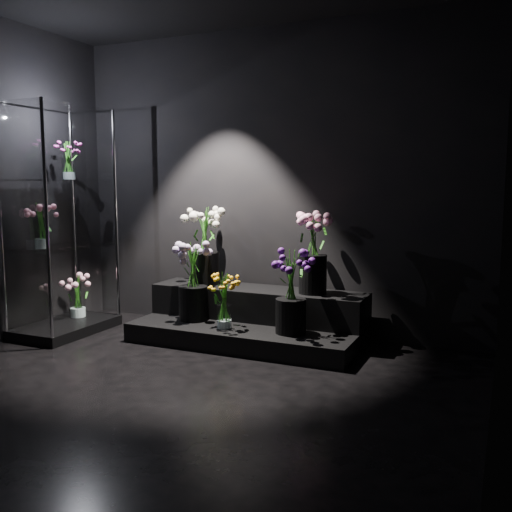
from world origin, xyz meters
The scene contains 13 objects.
floor centered at (0.00, 0.00, 0.00)m, with size 4.00×4.00×0.00m, color black.
wall_back centered at (0.00, 2.00, 1.40)m, with size 4.00×4.00×0.00m, color black.
wall_right centered at (2.00, 0.00, 1.40)m, with size 4.00×4.00×0.00m, color black.
display_riser centered at (-0.01, 1.60, 0.18)m, with size 1.99×0.89×0.44m.
display_case centered at (-1.70, 1.10, 1.04)m, with size 0.57×0.94×2.08m.
bouquet_orange_bells centered at (-0.12, 1.27, 0.41)m, with size 0.30×0.30×0.47m.
bouquet_lilac centered at (-0.51, 1.43, 0.55)m, with size 0.38×0.38×0.69m.
bouquet_purple centered at (0.45, 1.36, 0.53)m, with size 0.35×0.35×0.68m.
bouquet_cream_roses centered at (-0.55, 1.72, 0.84)m, with size 0.37×0.37×0.71m.
bouquet_pink_roses centered at (0.52, 1.71, 0.85)m, with size 0.50×0.50×0.69m.
bouquet_case_pink centered at (-1.75, 0.91, 1.04)m, with size 0.33×0.33×0.42m.
bouquet_case_magenta centered at (-1.75, 1.28, 1.61)m, with size 0.28×0.28×0.35m.
bouquet_case_base_pink centered at (-1.75, 1.33, 0.32)m, with size 0.38×0.38×0.42m.
Camera 1 is at (2.05, -2.93, 1.40)m, focal length 40.00 mm.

